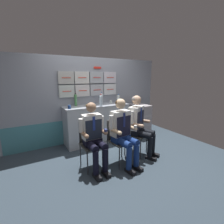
{
  "coord_description": "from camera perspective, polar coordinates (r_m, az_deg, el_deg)",
  "views": [
    {
      "loc": [
        -1.65,
        -2.61,
        1.68
      ],
      "look_at": [
        0.01,
        0.23,
        0.96
      ],
      "focal_mm": 26.13,
      "sensor_mm": 36.0,
      "label": 1
    }
  ],
  "objects": [
    {
      "name": "folding_chair_by_counter",
      "position": [
        3.62,
        7.12,
        -6.25
      ],
      "size": [
        0.54,
        0.54,
        0.85
      ],
      "color": "#2D2D33",
      "rests_on": "ground"
    },
    {
      "name": "coffee_cup_spare",
      "position": [
        4.44,
        -0.42,
        3.66
      ],
      "size": [
        0.06,
        0.06,
        0.07
      ],
      "color": "white",
      "rests_on": "galley_counter"
    },
    {
      "name": "crew_member_left",
      "position": [
        2.93,
        -6.37,
        -7.7
      ],
      "size": [
        0.48,
        0.58,
        1.24
      ],
      "color": "black",
      "rests_on": "ground"
    },
    {
      "name": "service_trolley",
      "position": [
        4.84,
        9.5,
        -2.21
      ],
      "size": [
        0.4,
        0.65,
        0.88
      ],
      "color": "black",
      "rests_on": "ground"
    },
    {
      "name": "galley_counter",
      "position": [
        4.24,
        -5.31,
        -4.02
      ],
      "size": [
        1.66,
        0.53,
        0.97
      ],
      "color": "#B3BBC6",
      "rests_on": "ground"
    },
    {
      "name": "water_bottle_short",
      "position": [
        4.46,
        2.24,
        4.66
      ],
      "size": [
        0.08,
        0.08,
        0.24
      ],
      "color": "silver",
      "rests_on": "galley_counter"
    },
    {
      "name": "folding_chair_left",
      "position": [
        3.12,
        -7.55,
        -9.36
      ],
      "size": [
        0.4,
        0.4,
        0.85
      ],
      "color": "#2D2D33",
      "rests_on": "ground"
    },
    {
      "name": "water_bottle_tall",
      "position": [
        4.1,
        -12.59,
        4.18
      ],
      "size": [
        0.06,
        0.06,
        0.31
      ],
      "color": "#509957",
      "rests_on": "galley_counter"
    },
    {
      "name": "snack_banana",
      "position": [
        4.07,
        -8.32,
        2.46
      ],
      "size": [
        0.17,
        0.1,
        0.04
      ],
      "color": "yellow",
      "rests_on": "galley_counter"
    },
    {
      "name": "folding_chair_right",
      "position": [
        3.24,
        2.01,
        -8.41
      ],
      "size": [
        0.44,
        0.45,
        0.85
      ],
      "color": "#2D2D33",
      "rests_on": "ground"
    },
    {
      "name": "galley_bulkhead",
      "position": [
        4.35,
        -7.69,
        4.27
      ],
      "size": [
        4.2,
        0.14,
        2.15
      ],
      "color": "#8F96A5",
      "rests_on": "ground"
    },
    {
      "name": "coffee_cup_white",
      "position": [
        3.78,
        -14.69,
        1.77
      ],
      "size": [
        0.07,
        0.07,
        0.08
      ],
      "color": "navy",
      "rests_on": "galley_counter"
    },
    {
      "name": "crew_member_by_counter",
      "position": [
        3.5,
        9.57,
        -3.75
      ],
      "size": [
        0.59,
        0.7,
        1.29
      ],
      "color": "black",
      "rests_on": "ground"
    },
    {
      "name": "water_bottle_clear",
      "position": [
        4.24,
        -3.67,
        4.75
      ],
      "size": [
        0.07,
        0.07,
        0.32
      ],
      "color": "silver",
      "rests_on": "galley_counter"
    },
    {
      "name": "crew_member_right",
      "position": [
        3.07,
        3.93,
        -6.13
      ],
      "size": [
        0.5,
        0.64,
        1.28
      ],
      "color": "black",
      "rests_on": "ground"
    },
    {
      "name": "sparkling_bottle_green",
      "position": [
        3.98,
        -3.92,
        4.07
      ],
      "size": [
        0.08,
        0.08,
        0.29
      ],
      "color": "silver",
      "rests_on": "galley_counter"
    },
    {
      "name": "ground",
      "position": [
        3.52,
        1.88,
        -16.46
      ],
      "size": [
        4.8,
        4.8,
        0.04
      ],
      "primitive_type": "cube",
      "color": "#303D48"
    },
    {
      "name": "paper_cup_blue",
      "position": [
        3.94,
        -7.69,
        2.48
      ],
      "size": [
        0.06,
        0.06,
        0.08
      ],
      "color": "white",
      "rests_on": "galley_counter"
    }
  ]
}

